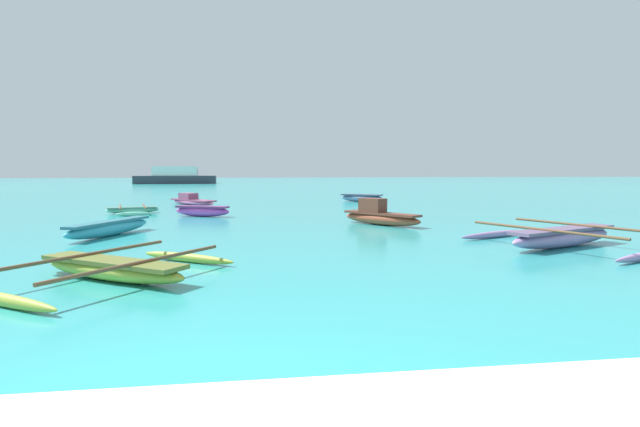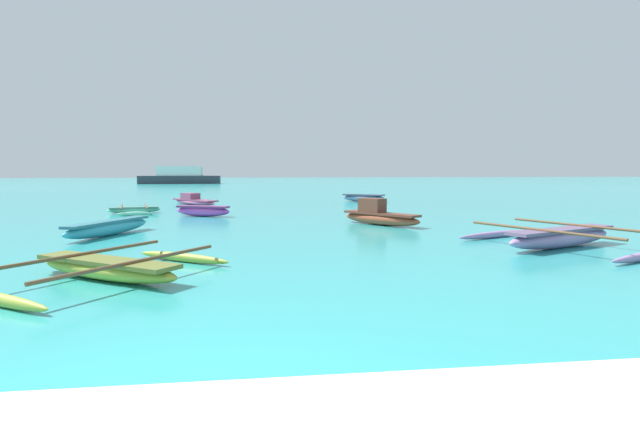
% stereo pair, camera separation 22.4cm
% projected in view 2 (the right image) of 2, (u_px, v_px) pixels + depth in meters
% --- Properties ---
extents(moored_boat_0, '(1.89, 3.74, 0.47)m').
position_uv_depth(moored_boat_0, '(109.00, 227.00, 15.40)').
color(moored_boat_0, '#3AA9C4').
rests_on(moored_boat_0, ground_plane).
extents(moored_boat_1, '(4.48, 4.88, 0.44)m').
position_uv_depth(moored_boat_1, '(107.00, 269.00, 9.25)').
color(moored_boat_1, '#9CA938').
rests_on(moored_boat_1, ground_plane).
extents(moored_boat_2, '(2.54, 3.15, 0.97)m').
position_uv_depth(moored_boat_2, '(379.00, 216.00, 18.32)').
color(moored_boat_2, '#9A442B').
rests_on(moored_boat_2, ground_plane).
extents(moored_boat_3, '(4.52, 5.28, 0.55)m').
position_uv_depth(moored_boat_3, '(561.00, 238.00, 13.05)').
color(moored_boat_3, '#9D7BB1').
rests_on(moored_boat_3, ground_plane).
extents(moored_boat_4, '(2.41, 3.57, 0.35)m').
position_uv_depth(moored_boat_4, '(134.00, 210.00, 23.27)').
color(moored_boat_4, '#76D4B2').
rests_on(moored_boat_4, ground_plane).
extents(moored_boat_5, '(2.75, 2.25, 0.48)m').
position_uv_depth(moored_boat_5, '(364.00, 198.00, 31.29)').
color(moored_boat_5, '#667CA4').
rests_on(moored_boat_5, ground_plane).
extents(moored_boat_6, '(3.07, 3.59, 0.66)m').
position_uv_depth(moored_boat_6, '(194.00, 201.00, 28.78)').
color(moored_boat_6, pink).
rests_on(moored_boat_6, ground_plane).
extents(moored_boat_7, '(2.54, 1.54, 0.46)m').
position_uv_depth(moored_boat_7, '(203.00, 211.00, 21.63)').
color(moored_boat_7, '#C147B4').
rests_on(moored_boat_7, ground_plane).
extents(distant_ferry, '(11.21, 2.47, 2.47)m').
position_uv_depth(distant_ferry, '(180.00, 177.00, 70.76)').
color(distant_ferry, '#2D333D').
rests_on(distant_ferry, ground_plane).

